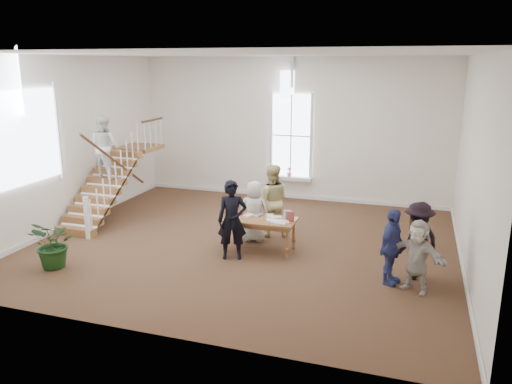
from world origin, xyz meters
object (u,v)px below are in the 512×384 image
(woman_cluster_b, at_px, (418,241))
(side_chair, at_px, (417,232))
(police_officer, at_px, (232,220))
(floor_plant, at_px, (54,244))
(woman_cluster_c, at_px, (417,256))
(woman_cluster_a, at_px, (391,247))
(person_yellow, at_px, (271,200))
(library_table, at_px, (261,222))
(elderly_woman, at_px, (254,211))

(woman_cluster_b, bearing_deg, side_chair, -134.86)
(police_officer, xyz_separation_m, woman_cluster_b, (3.96, 0.17, -0.09))
(woman_cluster_b, bearing_deg, floor_plant, -30.69)
(woman_cluster_c, bearing_deg, woman_cluster_b, 120.01)
(police_officer, bearing_deg, woman_cluster_a, -23.93)
(woman_cluster_a, height_order, woman_cluster_b, woman_cluster_b)
(floor_plant, bearing_deg, woman_cluster_b, 14.22)
(person_yellow, bearing_deg, woman_cluster_b, 139.26)
(woman_cluster_b, bearing_deg, woman_cluster_a, -2.25)
(woman_cluster_a, relative_size, side_chair, 1.83)
(library_table, distance_m, woman_cluster_a, 3.15)
(person_yellow, height_order, side_chair, person_yellow)
(person_yellow, relative_size, woman_cluster_b, 1.15)
(woman_cluster_c, xyz_separation_m, side_chair, (-0.00, 2.26, -0.26))
(police_officer, distance_m, elderly_woman, 1.26)
(person_yellow, relative_size, side_chair, 2.17)
(woman_cluster_b, bearing_deg, person_yellow, -68.82)
(library_table, xyz_separation_m, police_officer, (-0.46, -0.65, 0.21))
(library_table, bearing_deg, floor_plant, -149.37)
(woman_cluster_b, height_order, woman_cluster_c, woman_cluster_b)
(library_table, xyz_separation_m, floor_plant, (-3.91, -2.36, -0.16))
(library_table, height_order, police_officer, police_officer)
(police_officer, distance_m, woman_cluster_a, 3.48)
(elderly_woman, bearing_deg, woman_cluster_b, 159.60)
(person_yellow, height_order, floor_plant, person_yellow)
(woman_cluster_a, distance_m, floor_plant, 7.06)
(library_table, distance_m, elderly_woman, 0.70)
(person_yellow, relative_size, floor_plant, 1.72)
(police_officer, bearing_deg, elderly_woman, 66.08)
(woman_cluster_b, bearing_deg, elderly_woman, -60.52)
(woman_cluster_a, distance_m, woman_cluster_c, 0.53)
(library_table, height_order, woman_cluster_b, woman_cluster_b)
(elderly_woman, distance_m, woman_cluster_b, 4.01)
(library_table, bearing_deg, person_yellow, 92.91)
(floor_plant, bearing_deg, woman_cluster_c, 9.40)
(police_officer, bearing_deg, floor_plant, -173.02)
(elderly_woman, distance_m, person_yellow, 0.61)
(elderly_woman, relative_size, woman_cluster_c, 1.05)
(woman_cluster_c, bearing_deg, floor_plant, -140.59)
(woman_cluster_c, bearing_deg, side_chair, 120.04)
(woman_cluster_a, bearing_deg, woman_cluster_c, -92.63)
(floor_plant, bearing_deg, library_table, 31.09)
(police_officer, relative_size, elderly_woman, 1.19)
(elderly_woman, relative_size, person_yellow, 0.82)
(woman_cluster_a, height_order, woman_cluster_c, woman_cluster_a)
(library_table, xyz_separation_m, person_yellow, (-0.06, 1.10, 0.23))
(woman_cluster_c, bearing_deg, woman_cluster_a, -172.26)
(police_officer, height_order, side_chair, police_officer)
(police_officer, xyz_separation_m, woman_cluster_a, (3.47, -0.28, -0.12))
(library_table, bearing_deg, elderly_woman, 120.94)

